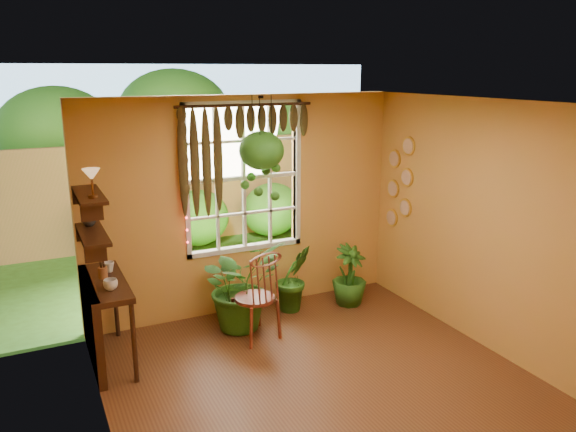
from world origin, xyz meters
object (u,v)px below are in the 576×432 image
(potted_plant_mid, at_px, (293,278))
(counter_ledge, at_px, (96,314))
(windsor_chair, at_px, (257,309))
(potted_plant_left, at_px, (240,285))
(hanging_basket, at_px, (262,156))

(potted_plant_mid, bearing_deg, counter_ledge, -172.29)
(windsor_chair, height_order, potted_plant_mid, windsor_chair)
(potted_plant_left, xyz_separation_m, potted_plant_mid, (0.78, 0.18, -0.11))
(windsor_chair, distance_m, potted_plant_left, 0.40)
(potted_plant_left, xyz_separation_m, hanging_basket, (0.39, 0.24, 1.46))
(windsor_chair, xyz_separation_m, hanging_basket, (0.33, 0.58, 1.64))
(potted_plant_left, bearing_deg, counter_ledge, -174.87)
(potted_plant_mid, height_order, hanging_basket, hanging_basket)
(windsor_chair, xyz_separation_m, potted_plant_mid, (0.72, 0.53, 0.08))
(potted_plant_left, bearing_deg, potted_plant_mid, 12.99)
(counter_ledge, bearing_deg, windsor_chair, -6.67)
(counter_ledge, height_order, hanging_basket, hanging_basket)
(potted_plant_mid, bearing_deg, potted_plant_left, -167.01)
(counter_ledge, distance_m, potted_plant_left, 1.64)
(counter_ledge, bearing_deg, potted_plant_mid, 7.71)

